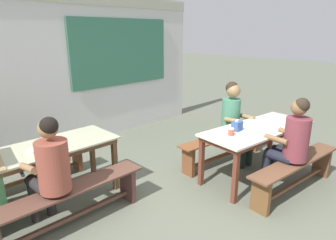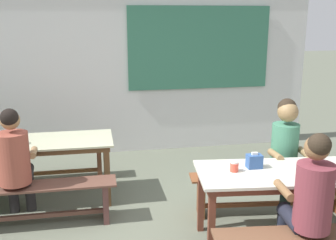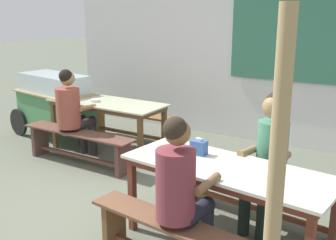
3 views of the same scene
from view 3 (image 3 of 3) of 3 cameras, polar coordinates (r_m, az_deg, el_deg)
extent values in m
plane|color=#606554|center=(4.57, -6.96, -11.50)|extent=(40.00, 40.00, 0.00)
cube|color=silver|center=(6.72, 8.77, 8.27)|extent=(6.05, 0.12, 2.52)
cube|color=#346E56|center=(6.23, 18.88, 10.86)|extent=(2.29, 0.03, 1.30)
cube|color=#B6B996|center=(5.99, -8.48, 2.43)|extent=(1.75, 0.71, 0.02)
cube|color=brown|center=(6.00, -8.47, 2.05)|extent=(1.67, 0.65, 0.06)
cube|color=brown|center=(5.86, -0.53, -1.80)|extent=(0.06, 0.06, 0.67)
cube|color=brown|center=(5.40, -3.84, -3.32)|extent=(0.06, 0.06, 0.67)
cube|color=brown|center=(6.81, -11.90, 0.30)|extent=(0.06, 0.06, 0.67)
cube|color=brown|center=(6.42, -15.45, -0.83)|extent=(0.06, 0.06, 0.67)
cube|color=silver|center=(3.54, 8.20, -6.57)|extent=(1.89, 0.91, 0.03)
cube|color=brown|center=(3.56, 8.18, -7.23)|extent=(1.81, 0.84, 0.06)
cube|color=brown|center=(3.69, 21.97, -13.66)|extent=(0.07, 0.07, 0.66)
cube|color=brown|center=(4.35, 0.34, -7.98)|extent=(0.07, 0.07, 0.66)
cube|color=brown|center=(3.94, -4.96, -10.60)|extent=(0.07, 0.07, 0.66)
cube|color=brown|center=(6.52, -4.90, 0.91)|extent=(1.67, 0.28, 0.03)
cube|color=brown|center=(6.20, 0.44, -2.00)|extent=(0.06, 0.23, 0.43)
cube|color=brown|center=(7.02, -9.53, -0.16)|extent=(0.06, 0.23, 0.43)
cube|color=brown|center=(6.61, -4.83, -1.92)|extent=(1.38, 0.05, 0.04)
cube|color=brown|center=(5.62, -12.42, -1.70)|extent=(1.75, 0.32, 0.02)
cube|color=brown|center=(5.22, -6.27, -5.41)|extent=(0.06, 0.26, 0.44)
cube|color=brown|center=(6.22, -17.31, -2.62)|extent=(0.06, 0.26, 0.44)
cube|color=brown|center=(5.73, -12.22, -4.94)|extent=(1.47, 0.05, 0.04)
cube|color=brown|center=(4.16, 12.33, -7.72)|extent=(1.81, 0.46, 0.02)
cube|color=brown|center=(4.61, 3.36, -8.19)|extent=(0.08, 0.23, 0.44)
cube|color=brown|center=(4.30, 12.07, -11.88)|extent=(1.51, 0.21, 0.04)
cube|color=brown|center=(3.20, 2.30, -14.76)|extent=(1.77, 0.47, 0.03)
cube|color=brown|center=(3.74, -7.47, -14.16)|extent=(0.09, 0.24, 0.43)
cube|color=#468650|center=(6.87, -15.28, 1.50)|extent=(1.40, 0.81, 0.52)
cube|color=silver|center=(6.79, -15.52, 4.87)|extent=(1.26, 0.73, 0.30)
cube|color=#9E8A5C|center=(6.82, -15.44, 3.72)|extent=(1.49, 0.90, 0.02)
cylinder|color=black|center=(7.61, -15.68, 0.73)|extent=(0.45, 0.12, 0.45)
cylinder|color=black|center=(7.28, -20.01, -0.27)|extent=(0.45, 0.12, 0.45)
cylinder|color=#333333|center=(6.50, -12.07, -2.48)|extent=(0.05, 0.05, 0.22)
cylinder|color=#3F3F3F|center=(6.18, -10.98, 1.74)|extent=(0.13, 0.60, 0.04)
cylinder|color=#272526|center=(6.00, -10.33, -2.69)|extent=(0.11, 0.11, 0.46)
cylinder|color=#272526|center=(6.11, -11.66, -2.44)|extent=(0.11, 0.11, 0.46)
cylinder|color=#272526|center=(5.78, -11.61, -0.55)|extent=(0.16, 0.42, 0.13)
cylinder|color=#272526|center=(5.90, -12.96, -0.32)|extent=(0.16, 0.42, 0.13)
cylinder|color=brown|center=(5.64, -13.66, 1.64)|extent=(0.32, 0.32, 0.54)
sphere|color=#956E47|center=(5.58, -13.77, 5.63)|extent=(0.19, 0.19, 0.19)
sphere|color=black|center=(5.55, -14.00, 5.93)|extent=(0.18, 0.18, 0.18)
cylinder|color=#956E47|center=(5.66, -11.08, 1.70)|extent=(0.09, 0.31, 0.09)
cylinder|color=#956E47|center=(5.89, -13.81, 2.06)|extent=(0.09, 0.31, 0.11)
cylinder|color=#1F212F|center=(3.55, 5.39, -15.61)|extent=(0.11, 0.11, 0.46)
cylinder|color=#1F212F|center=(3.63, 2.86, -14.81)|extent=(0.11, 0.11, 0.46)
cylinder|color=#1F212F|center=(3.29, 4.02, -12.64)|extent=(0.16, 0.37, 0.13)
cylinder|color=#1F212F|center=(3.38, 1.38, -11.83)|extent=(0.16, 0.37, 0.13)
cylinder|color=brown|center=(3.10, 1.06, -9.00)|extent=(0.30, 0.30, 0.55)
sphere|color=brown|center=(2.97, 1.32, -1.74)|extent=(0.20, 0.20, 0.20)
sphere|color=#2D2319|center=(2.94, 0.99, -1.23)|extent=(0.18, 0.18, 0.18)
cylinder|color=brown|center=(3.16, 5.52, -8.82)|extent=(0.09, 0.31, 0.10)
cylinder|color=brown|center=(3.33, 0.42, -7.46)|extent=(0.09, 0.31, 0.08)
cylinder|color=#1C2A24|center=(3.96, 10.52, -12.37)|extent=(0.11, 0.11, 0.46)
cylinder|color=#1C2A24|center=(3.89, 12.95, -13.01)|extent=(0.11, 0.11, 0.46)
cylinder|color=#1C2A24|center=(3.98, 11.84, -7.83)|extent=(0.17, 0.39, 0.13)
cylinder|color=#1C2A24|center=(3.92, 14.23, -8.38)|extent=(0.17, 0.39, 0.13)
cylinder|color=#438264|center=(4.00, 14.25, -3.89)|extent=(0.29, 0.29, 0.54)
sphere|color=olive|center=(3.87, 14.52, 1.75)|extent=(0.22, 0.22, 0.22)
sphere|color=#2D2319|center=(3.89, 14.73, 2.38)|extent=(0.20, 0.20, 0.20)
cylinder|color=olive|center=(3.91, 10.97, -4.33)|extent=(0.10, 0.31, 0.09)
cylinder|color=olive|center=(3.79, 15.46, -5.26)|extent=(0.10, 0.31, 0.07)
cube|color=#325696|center=(3.77, 4.29, -3.82)|extent=(0.14, 0.10, 0.13)
cube|color=white|center=(3.75, 4.32, -2.69)|extent=(0.06, 0.03, 0.02)
cylinder|color=#E14C39|center=(3.84, 1.02, -3.83)|extent=(0.08, 0.08, 0.08)
cylinder|color=white|center=(3.82, 1.02, -3.13)|extent=(0.07, 0.07, 0.02)
cylinder|color=silver|center=(6.01, -10.09, 2.69)|extent=(0.13, 0.13, 0.04)
cylinder|color=tan|center=(2.35, 14.56, -10.59)|extent=(0.09, 0.09, 2.08)
camera|label=1|loc=(5.12, -46.80, 10.80)|focal=31.39mm
camera|label=2|loc=(3.12, -64.11, 9.17)|focal=43.26mm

